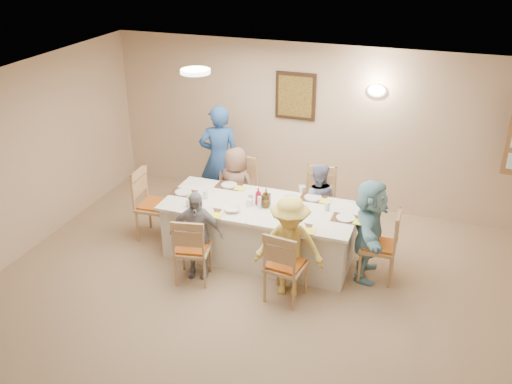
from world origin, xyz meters
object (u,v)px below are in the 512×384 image
(dining_table, at_px, (260,231))
(chair_left_end, at_px, (155,204))
(diner_front_right, at_px, (289,247))
(diner_right_end, at_px, (369,230))
(chair_front_left, at_px, (193,247))
(diner_back_right, at_px, (317,202))
(chair_back_left, at_px, (239,192))
(condiment_ketchup, at_px, (258,196))
(chair_front_right, at_px, (286,264))
(chair_right_end, at_px, (378,245))
(caregiver, at_px, (219,158))
(chair_back_right, at_px, (319,204))
(diner_front_left, at_px, (196,234))
(diner_back_left, at_px, (236,188))

(dining_table, bearing_deg, chair_left_end, 180.00)
(dining_table, xyz_separation_m, diner_front_right, (0.60, -0.68, 0.26))
(dining_table, bearing_deg, diner_right_end, 0.00)
(chair_front_left, bearing_deg, diner_back_right, -140.78)
(chair_back_left, xyz_separation_m, condiment_ketchup, (0.57, -0.79, 0.38))
(chair_front_left, distance_m, condiment_ketchup, 1.08)
(chair_back_left, relative_size, chair_front_right, 1.05)
(chair_right_end, bearing_deg, chair_front_left, -70.80)
(dining_table, bearing_deg, diner_front_right, -48.58)
(chair_right_end, relative_size, caregiver, 0.56)
(diner_front_right, height_order, diner_right_end, diner_right_end)
(chair_back_right, height_order, diner_front_right, diner_front_right)
(diner_front_left, height_order, diner_right_end, diner_right_end)
(chair_right_end, height_order, condiment_ketchup, condiment_ketchup)
(chair_front_left, bearing_deg, chair_back_right, -138.62)
(chair_back_left, bearing_deg, chair_front_left, -88.85)
(chair_left_end, xyz_separation_m, diner_back_right, (2.15, 0.68, 0.07))
(chair_left_end, distance_m, chair_right_end, 3.10)
(dining_table, distance_m, chair_left_end, 1.56)
(chair_right_end, relative_size, condiment_ketchup, 4.03)
(dining_table, height_order, caregiver, caregiver)
(chair_left_end, distance_m, diner_back_right, 2.26)
(chair_back_left, xyz_separation_m, chair_front_left, (0.00, -1.60, -0.04))
(chair_back_left, height_order, chair_back_right, chair_back_right)
(chair_right_end, relative_size, diner_back_right, 0.81)
(chair_front_left, distance_m, caregiver, 2.04)
(dining_table, height_order, diner_front_left, diner_front_left)
(chair_left_end, distance_m, diner_front_right, 2.26)
(chair_back_left, relative_size, diner_front_right, 0.77)
(chair_back_left, height_order, diner_back_left, diner_back_left)
(dining_table, relative_size, chair_front_right, 2.68)
(chair_front_left, bearing_deg, diner_front_right, 173.96)
(dining_table, height_order, chair_right_end, chair_right_end)
(condiment_ketchup, bearing_deg, diner_back_right, 46.64)
(chair_front_right, bearing_deg, diner_back_right, -82.47)
(chair_left_end, xyz_separation_m, condiment_ketchup, (1.52, 0.01, 0.37))
(diner_back_right, bearing_deg, chair_back_right, -101.71)
(chair_front_left, distance_m, chair_front_right, 1.20)
(chair_left_end, bearing_deg, chair_back_left, -53.66)
(chair_back_left, bearing_deg, diner_front_left, -88.85)
(chair_back_right, bearing_deg, condiment_ketchup, -137.15)
(chair_back_right, height_order, diner_front_left, diner_front_left)
(chair_back_left, bearing_deg, caregiver, 143.27)
(chair_back_left, relative_size, condiment_ketchup, 4.24)
(dining_table, bearing_deg, diner_back_left, 131.42)
(chair_back_right, height_order, condiment_ketchup, same)
(chair_front_left, bearing_deg, chair_front_right, 168.25)
(condiment_ketchup, bearing_deg, dining_table, -26.68)
(chair_front_right, height_order, diner_back_right, diner_back_right)
(diner_right_end, height_order, caregiver, caregiver)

